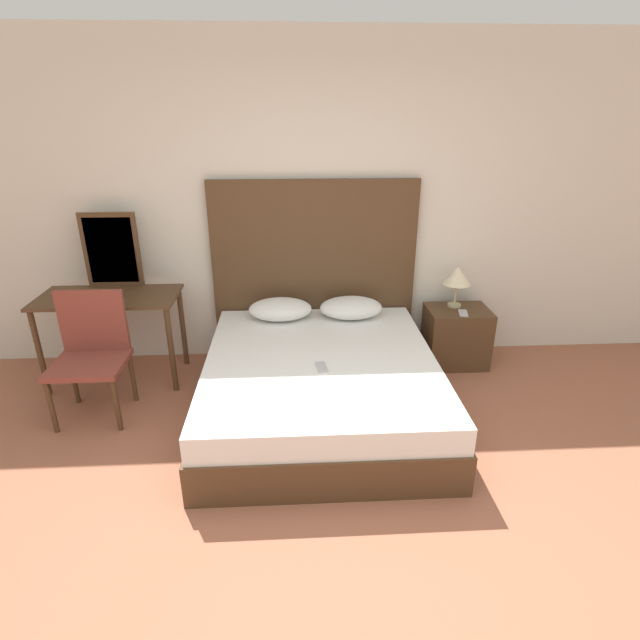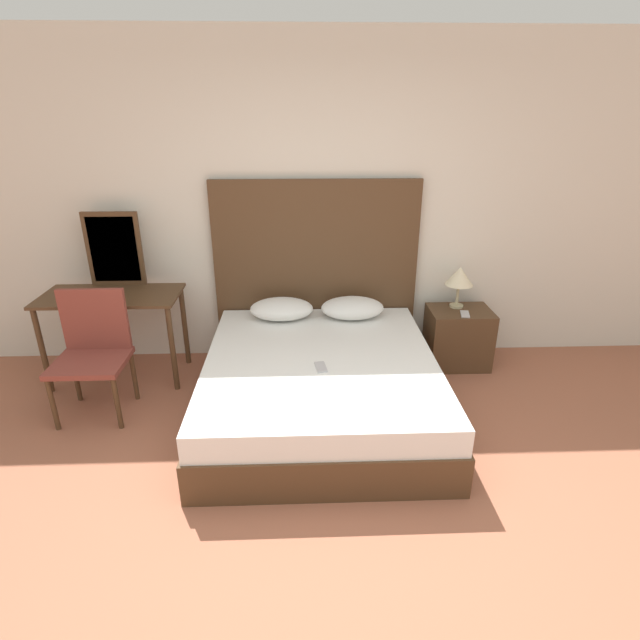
# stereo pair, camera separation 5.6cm
# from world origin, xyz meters

# --- Properties ---
(ground_plane) EXTENTS (16.00, 16.00, 0.00)m
(ground_plane) POSITION_xyz_m (0.00, 0.00, 0.00)
(ground_plane) COLOR #9E5B42
(wall_back) EXTENTS (10.00, 0.06, 2.70)m
(wall_back) POSITION_xyz_m (0.00, 2.46, 1.35)
(wall_back) COLOR silver
(wall_back) RESTS_ON ground_plane
(bed) EXTENTS (1.68, 1.91, 0.46)m
(bed) POSITION_xyz_m (-0.05, 1.41, 0.23)
(bed) COLOR #4C331E
(bed) RESTS_ON ground_plane
(headboard) EXTENTS (1.76, 0.05, 1.58)m
(headboard) POSITION_xyz_m (-0.05, 2.38, 0.79)
(headboard) COLOR #4C331E
(headboard) RESTS_ON ground_plane
(pillow_left) EXTENTS (0.53, 0.35, 0.18)m
(pillow_left) POSITION_xyz_m (-0.35, 2.13, 0.55)
(pillow_left) COLOR white
(pillow_left) RESTS_ON bed
(pillow_right) EXTENTS (0.53, 0.35, 0.18)m
(pillow_right) POSITION_xyz_m (0.25, 2.13, 0.55)
(pillow_right) COLOR white
(pillow_right) RESTS_ON bed
(phone_on_bed) EXTENTS (0.09, 0.16, 0.01)m
(phone_on_bed) POSITION_xyz_m (-0.05, 1.25, 0.47)
(phone_on_bed) COLOR #B7B7BC
(phone_on_bed) RESTS_ON bed
(nightstand) EXTENTS (0.53, 0.40, 0.52)m
(nightstand) POSITION_xyz_m (1.19, 2.13, 0.26)
(nightstand) COLOR #4C331E
(nightstand) RESTS_ON ground_plane
(table_lamp) EXTENTS (0.24, 0.24, 0.36)m
(table_lamp) POSITION_xyz_m (1.17, 2.21, 0.79)
(table_lamp) COLOR tan
(table_lamp) RESTS_ON nightstand
(phone_on_nightstand) EXTENTS (0.10, 0.16, 0.01)m
(phone_on_nightstand) POSITION_xyz_m (1.20, 2.03, 0.52)
(phone_on_nightstand) COLOR #B7B7BC
(phone_on_nightstand) RESTS_ON nightstand
(vanity_desk) EXTENTS (1.09, 0.54, 0.74)m
(vanity_desk) POSITION_xyz_m (-1.71, 2.02, 0.63)
(vanity_desk) COLOR #4C331E
(vanity_desk) RESTS_ON ground_plane
(vanity_mirror) EXTENTS (0.45, 0.03, 0.61)m
(vanity_mirror) POSITION_xyz_m (-1.71, 2.26, 1.05)
(vanity_mirror) COLOR #4C331E
(vanity_mirror) RESTS_ON vanity_desk
(chair) EXTENTS (0.50, 0.45, 0.92)m
(chair) POSITION_xyz_m (-1.71, 1.54, 0.52)
(chair) COLOR brown
(chair) RESTS_ON ground_plane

